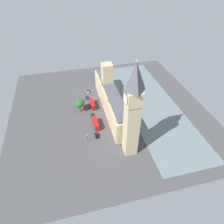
{
  "coord_description": "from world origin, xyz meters",
  "views": [
    {
      "loc": [
        24.97,
        109.34,
        88.94
      ],
      "look_at": [
        1.0,
        13.9,
        8.9
      ],
      "focal_mm": 31.72,
      "sensor_mm": 36.0,
      "label": 1
    }
  ],
  "objects": [
    {
      "name": "car_black_corner",
      "position": [
        13.36,
        24.01,
        0.89
      ],
      "size": [
        2.18,
        4.58,
        1.74
      ],
      "rotation": [
        0.0,
        0.0,
        0.08
      ],
      "color": "black",
      "rests_on": "ground"
    },
    {
      "name": "car_dark_green_leading",
      "position": [
        12.78,
        4.7,
        0.89
      ],
      "size": [
        1.98,
        4.45,
        1.74
      ],
      "rotation": [
        0.0,
        0.0,
        3.12
      ],
      "color": "#19472D",
      "rests_on": "ground"
    },
    {
      "name": "double_decker_bus_near_tower",
      "position": [
        12.09,
        15.04,
        2.63
      ],
      "size": [
        2.86,
        10.56,
        4.75
      ],
      "rotation": [
        0.0,
        0.0,
        0.03
      ],
      "color": "red",
      "rests_on": "ground"
    },
    {
      "name": "river_thames",
      "position": [
        -31.92,
        0.0,
        0.12
      ],
      "size": [
        36.65,
        123.59,
        0.25
      ],
      "primitive_type": "cube",
      "color": "slate",
      "rests_on": "ground"
    },
    {
      "name": "parliament_building",
      "position": [
        -1.99,
        -1.47,
        8.86
      ],
      "size": [
        11.07,
        67.33,
        29.79
      ],
      "color": "tan",
      "rests_on": "ground"
    },
    {
      "name": "plane_tree_kerbside",
      "position": [
        20.3,
        -2.77,
        6.52
      ],
      "size": [
        5.21,
        5.21,
        8.78
      ],
      "color": "brown",
      "rests_on": "ground"
    },
    {
      "name": "clock_tower",
      "position": [
        -2.78,
        39.7,
        28.62
      ],
      "size": [
        7.82,
        7.82,
        55.35
      ],
      "color": "tan",
      "rests_on": "ground"
    },
    {
      "name": "plane_tree_midblock",
      "position": [
        19.53,
        -4.18,
        6.58
      ],
      "size": [
        6.59,
        6.59,
        9.41
      ],
      "color": "brown",
      "rests_on": "ground"
    },
    {
      "name": "pedestrian_far_end",
      "position": [
        4.92,
        -13.29,
        0.72
      ],
      "size": [
        0.58,
        0.47,
        1.6
      ],
      "rotation": [
        0.0,
        0.0,
        4.77
      ],
      "color": "maroon",
      "rests_on": "ground"
    },
    {
      "name": "car_blue_by_river_gate",
      "position": [
        13.25,
        -17.43,
        0.89
      ],
      "size": [
        2.12,
        4.29,
        1.74
      ],
      "rotation": [
        0.0,
        0.0,
        0.07
      ],
      "color": "navy",
      "rests_on": "ground"
    },
    {
      "name": "ground_plane",
      "position": [
        0.0,
        0.0,
        0.0
      ],
      "size": [
        137.33,
        137.33,
        0.0
      ],
      "primitive_type": "plane",
      "color": "#424244"
    },
    {
      "name": "street_lamp_under_trees",
      "position": [
        19.23,
        27.2,
        4.07
      ],
      "size": [
        0.56,
        0.56,
        5.76
      ],
      "color": "black",
      "rests_on": "ground"
    },
    {
      "name": "double_decker_bus_trailing",
      "position": [
        10.91,
        -6.39,
        2.63
      ],
      "size": [
        2.72,
        10.52,
        4.75
      ],
      "rotation": [
        0.0,
        0.0,
        3.15
      ],
      "color": "red",
      "rests_on": "ground"
    },
    {
      "name": "car_silver_opposite_hall",
      "position": [
        11.2,
        -26.15,
        0.89
      ],
      "size": [
        1.98,
        4.15,
        1.74
      ],
      "rotation": [
        0.0,
        0.0,
        0.02
      ],
      "color": "#B7B7BC",
      "rests_on": "ground"
    }
  ]
}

